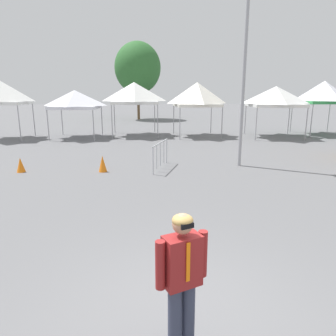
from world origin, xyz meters
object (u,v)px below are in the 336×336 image
object	(u,v)px
traffic_cone_lot_center	(103,164)
canopy_tent_center	(1,93)
canopy_tent_behind_left	(134,93)
light_pole_near_lift	(245,58)
tree_behind_tents_center	(138,68)
crowd_barrier_by_lift	(160,150)
canopy_tent_behind_right	(75,100)
canopy_tent_behind_center	(324,92)
person_foreground	(182,276)
traffic_cone_near_barrier	(21,165)
canopy_tent_left_of_center	(197,94)
canopy_tent_far_right	(276,97)

from	to	relation	value
traffic_cone_lot_center	canopy_tent_center	bearing A→B (deg)	130.39
canopy_tent_center	canopy_tent_behind_left	world-z (taller)	canopy_tent_center
light_pole_near_lift	tree_behind_tents_center	size ratio (longest dim) A/B	0.93
crowd_barrier_by_lift	traffic_cone_lot_center	xyz separation A→B (m)	(-2.24, -0.41, -0.44)
canopy_tent_behind_right	canopy_tent_behind_center	distance (m)	16.93
person_foreground	tree_behind_tents_center	world-z (taller)	tree_behind_tents_center
canopy_tent_behind_right	light_pole_near_lift	bearing A→B (deg)	-44.65
canopy_tent_behind_right	traffic_cone_near_barrier	distance (m)	9.45
canopy_tent_behind_right	canopy_tent_behind_left	size ratio (longest dim) A/B	0.85
canopy_tent_behind_right	canopy_tent_behind_center	world-z (taller)	canopy_tent_behind_center
light_pole_near_lift	crowd_barrier_by_lift	bearing A→B (deg)	-174.13
canopy_tent_left_of_center	canopy_tent_behind_center	bearing A→B (deg)	2.40
canopy_tent_behind_left	tree_behind_tents_center	distance (m)	12.94
canopy_tent_center	canopy_tent_behind_center	size ratio (longest dim) A/B	0.99
traffic_cone_near_barrier	canopy_tent_far_right	bearing A→B (deg)	33.75
canopy_tent_far_right	light_pole_near_lift	bearing A→B (deg)	-118.92
canopy_tent_far_right	crowd_barrier_by_lift	distance (m)	11.73
canopy_tent_left_of_center	traffic_cone_lot_center	xyz separation A→B (m)	(-4.95, -9.55, -2.49)
canopy_tent_center	canopy_tent_behind_left	bearing A→B (deg)	8.61
canopy_tent_behind_center	light_pole_near_lift	world-z (taller)	light_pole_near_lift
crowd_barrier_by_lift	traffic_cone_lot_center	bearing A→B (deg)	-169.57
canopy_tent_behind_right	light_pole_near_lift	xyz separation A→B (m)	(8.64, -8.53, 1.81)
canopy_tent_left_of_center	crowd_barrier_by_lift	world-z (taller)	canopy_tent_left_of_center
tree_behind_tents_center	crowd_barrier_by_lift	distance (m)	22.95
canopy_tent_left_of_center	canopy_tent_behind_center	distance (m)	8.89
canopy_tent_far_right	canopy_tent_behind_right	bearing A→B (deg)	178.46
canopy_tent_behind_left	crowd_barrier_by_lift	size ratio (longest dim) A/B	1.79
canopy_tent_behind_center	crowd_barrier_by_lift	distance (m)	15.14
canopy_tent_center	person_foreground	size ratio (longest dim) A/B	2.06
person_foreground	traffic_cone_near_barrier	distance (m)	10.43
canopy_tent_behind_right	tree_behind_tents_center	bearing A→B (deg)	75.43
canopy_tent_center	traffic_cone_lot_center	size ratio (longest dim) A/B	5.78
canopy_tent_center	canopy_tent_behind_center	bearing A→B (deg)	2.79
canopy_tent_center	canopy_tent_behind_right	xyz separation A→B (m)	(4.47, 0.41, -0.44)
canopy_tent_center	canopy_tent_behind_right	world-z (taller)	canopy_tent_center
traffic_cone_near_barrier	canopy_tent_behind_right	bearing A→B (deg)	89.60
canopy_tent_far_right	traffic_cone_lot_center	distance (m)	13.67
canopy_tent_center	canopy_tent_left_of_center	distance (m)	12.52
canopy_tent_behind_center	canopy_tent_center	bearing A→B (deg)	-177.21
canopy_tent_far_right	canopy_tent_center	bearing A→B (deg)	-179.83
canopy_tent_far_right	canopy_tent_behind_center	bearing A→B (deg)	14.76
canopy_tent_far_right	light_pole_near_lift	world-z (taller)	light_pole_near_lift
canopy_tent_far_right	traffic_cone_near_barrier	world-z (taller)	canopy_tent_far_right
canopy_tent_center	traffic_cone_lot_center	xyz separation A→B (m)	(7.56, -8.88, -2.61)
person_foreground	light_pole_near_lift	bearing A→B (deg)	71.00
canopy_tent_behind_left	canopy_tent_left_of_center	size ratio (longest dim) A/B	1.01
canopy_tent_left_of_center	canopy_tent_far_right	world-z (taller)	canopy_tent_left_of_center
canopy_tent_behind_left	tree_behind_tents_center	world-z (taller)	tree_behind_tents_center
canopy_tent_left_of_center	crowd_barrier_by_lift	xyz separation A→B (m)	(-2.70, -9.14, -2.05)
canopy_tent_behind_center	traffic_cone_lot_center	world-z (taller)	canopy_tent_behind_center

